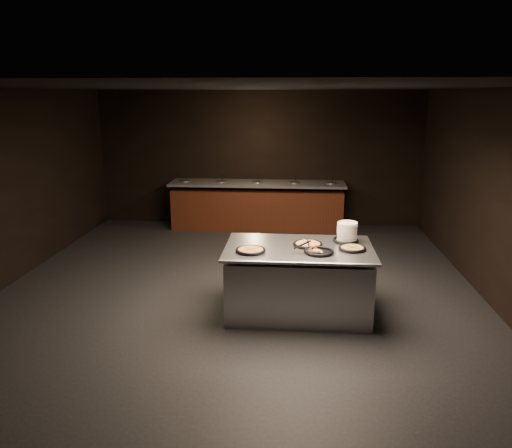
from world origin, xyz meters
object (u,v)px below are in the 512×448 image
Objects in this scene: serving_counter at (298,281)px; pan_veggie_whole at (251,250)px; plate_stack at (347,232)px; pan_cheese_whole at (308,244)px.

pan_veggie_whole is at bearing -157.44° from serving_counter.
pan_veggie_whole is at bearing -156.71° from plate_stack.
plate_stack is at bearing 23.29° from pan_veggie_whole.
pan_veggie_whole is (-0.60, -0.25, 0.49)m from serving_counter.
serving_counter is at bearing 22.67° from pan_veggie_whole.
plate_stack reaches higher than pan_veggie_whole.
plate_stack is 0.58m from pan_cheese_whole.
serving_counter is 5.02× the size of pan_veggie_whole.
serving_counter is 4.97× the size of pan_cheese_whole.
plate_stack is 1.35m from pan_veggie_whole.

